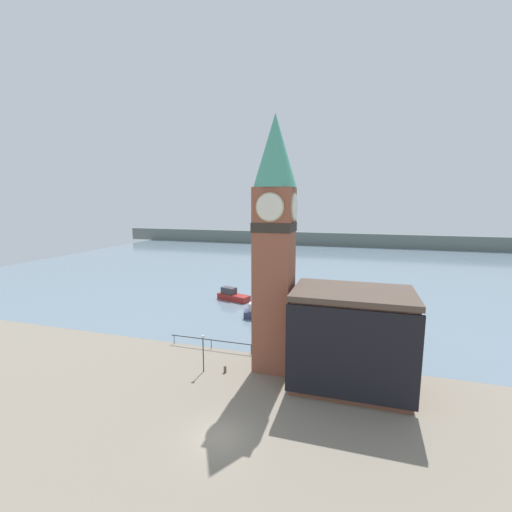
{
  "coord_description": "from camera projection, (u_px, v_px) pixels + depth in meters",
  "views": [
    {
      "loc": [
        8.88,
        -20.53,
        16.68
      ],
      "look_at": [
        0.14,
        8.57,
        11.88
      ],
      "focal_mm": 24.0,
      "sensor_mm": 36.0,
      "label": 1
    }
  ],
  "objects": [
    {
      "name": "ground_plane",
      "position": [
        220.0,
        437.0,
        24.55
      ],
      "size": [
        160.0,
        160.0,
        0.0
      ],
      "primitive_type": "plane",
      "color": "gray"
    },
    {
      "name": "water",
      "position": [
        323.0,
        263.0,
        94.45
      ],
      "size": [
        160.0,
        120.0,
        0.0
      ],
      "color": "slate",
      "rests_on": "ground_plane"
    },
    {
      "name": "far_shoreline",
      "position": [
        334.0,
        239.0,
        131.91
      ],
      "size": [
        180.0,
        3.0,
        5.0
      ],
      "color": "slate",
      "rests_on": "water"
    },
    {
      "name": "pier_railing",
      "position": [
        211.0,
        341.0,
        39.22
      ],
      "size": [
        10.21,
        0.08,
        1.09
      ],
      "color": "#232328",
      "rests_on": "ground_plane"
    },
    {
      "name": "clock_tower",
      "position": [
        274.0,
        239.0,
        32.98
      ],
      "size": [
        4.11,
        4.11,
        24.76
      ],
      "color": "brown",
      "rests_on": "ground_plane"
    },
    {
      "name": "pier_building",
      "position": [
        351.0,
        338.0,
        30.88
      ],
      "size": [
        10.62,
        7.33,
        8.95
      ],
      "color": "brown",
      "rests_on": "ground_plane"
    },
    {
      "name": "boat_near",
      "position": [
        265.0,
        313.0,
        49.7
      ],
      "size": [
        6.98,
        3.18,
        2.16
      ],
      "rotation": [
        0.0,
        0.0,
        0.18
      ],
      "color": "#333856",
      "rests_on": "water"
    },
    {
      "name": "boat_far",
      "position": [
        233.0,
        296.0,
        58.83
      ],
      "size": [
        6.12,
        3.63,
        2.12
      ],
      "rotation": [
        0.0,
        0.0,
        -0.3
      ],
      "color": "maroon",
      "rests_on": "water"
    },
    {
      "name": "mooring_bollard_near",
      "position": [
        225.0,
        369.0,
        33.84
      ],
      "size": [
        0.3,
        0.3,
        0.66
      ],
      "color": "brown",
      "rests_on": "ground_plane"
    },
    {
      "name": "lamp_post",
      "position": [
        203.0,
        346.0,
        33.64
      ],
      "size": [
        0.32,
        0.32,
        3.81
      ],
      "color": "black",
      "rests_on": "ground_plane"
    }
  ]
}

